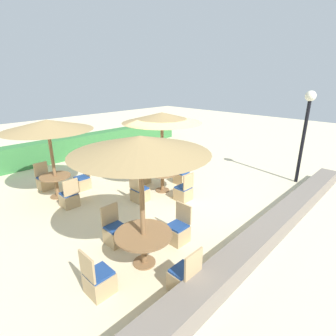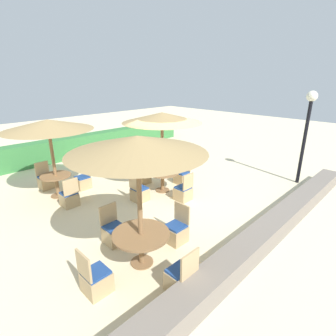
% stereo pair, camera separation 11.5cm
% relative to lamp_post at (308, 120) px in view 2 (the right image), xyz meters
% --- Properties ---
extents(ground_plane, '(40.00, 40.00, 0.00)m').
position_rel_lamp_post_xyz_m(ground_plane, '(-4.09, 2.18, -2.35)').
color(ground_plane, beige).
extents(hedge_row, '(13.00, 0.70, 1.02)m').
position_rel_lamp_post_xyz_m(hedge_row, '(-4.09, 9.05, -1.84)').
color(hedge_row, '#387A3D').
rests_on(hedge_row, ground_plane).
extents(stone_border, '(10.00, 0.56, 0.45)m').
position_rel_lamp_post_xyz_m(stone_border, '(-4.09, -0.85, -2.12)').
color(stone_border, slate).
rests_on(stone_border, ground_plane).
extents(lamp_post, '(0.36, 0.36, 3.32)m').
position_rel_lamp_post_xyz_m(lamp_post, '(0.00, 0.00, 0.00)').
color(lamp_post, black).
rests_on(lamp_post, ground_plane).
extents(parasol_center, '(2.56, 2.56, 2.70)m').
position_rel_lamp_post_xyz_m(parasol_center, '(-4.09, 3.05, 0.17)').
color(parasol_center, olive).
rests_on(parasol_center, ground_plane).
extents(round_table_center, '(1.12, 1.12, 0.70)m').
position_rel_lamp_post_xyz_m(round_table_center, '(-4.09, 3.05, -1.79)').
color(round_table_center, olive).
rests_on(round_table_center, ground_plane).
extents(patio_chair_center_north, '(0.46, 0.46, 0.93)m').
position_rel_lamp_post_xyz_m(patio_chair_center_north, '(-4.12, 4.10, -2.09)').
color(patio_chair_center_north, tan).
rests_on(patio_chair_center_north, ground_plane).
extents(patio_chair_center_east, '(0.46, 0.46, 0.93)m').
position_rel_lamp_post_xyz_m(patio_chair_center_east, '(-3.10, 3.03, -2.09)').
color(patio_chair_center_east, tan).
rests_on(patio_chair_center_east, ground_plane).
extents(patio_chair_center_west, '(0.46, 0.46, 0.93)m').
position_rel_lamp_post_xyz_m(patio_chair_center_west, '(-5.15, 3.02, -2.09)').
color(patio_chair_center_west, tan).
rests_on(patio_chair_center_west, ground_plane).
extents(patio_chair_center_south, '(0.46, 0.46, 0.93)m').
position_rel_lamp_post_xyz_m(patio_chair_center_south, '(-4.12, 2.06, -2.09)').
color(patio_chair_center_south, tan).
rests_on(patio_chair_center_south, ground_plane).
extents(parasol_front_left, '(2.60, 2.60, 2.76)m').
position_rel_lamp_post_xyz_m(parasol_front_left, '(-7.01, 0.67, 0.24)').
color(parasol_front_left, olive).
rests_on(parasol_front_left, ground_plane).
extents(round_table_front_left, '(1.19, 1.19, 0.73)m').
position_rel_lamp_post_xyz_m(round_table_front_left, '(-7.01, 0.67, -1.76)').
color(round_table_front_left, olive).
rests_on(round_table_front_left, ground_plane).
extents(patio_chair_front_left_north, '(0.46, 0.46, 0.93)m').
position_rel_lamp_post_xyz_m(patio_chair_front_left_north, '(-6.99, 1.72, -2.09)').
color(patio_chair_front_left_north, tan).
rests_on(patio_chair_front_left_north, ground_plane).
extents(patio_chair_front_left_east, '(0.46, 0.46, 0.93)m').
position_rel_lamp_post_xyz_m(patio_chair_front_left_east, '(-5.92, 0.69, -2.09)').
color(patio_chair_front_left_east, tan).
rests_on(patio_chair_front_left_east, ground_plane).
extents(patio_chair_front_left_south, '(0.46, 0.46, 0.93)m').
position_rel_lamp_post_xyz_m(patio_chair_front_left_south, '(-6.99, -0.43, -2.09)').
color(patio_chair_front_left_south, tan).
rests_on(patio_chair_front_left_south, ground_plane).
extents(patio_chair_front_left_west, '(0.46, 0.46, 0.93)m').
position_rel_lamp_post_xyz_m(patio_chair_front_left_west, '(-8.11, 0.66, -2.09)').
color(patio_chair_front_left_west, tan).
rests_on(patio_chair_front_left_west, ground_plane).
extents(parasol_back_left, '(2.69, 2.69, 2.54)m').
position_rel_lamp_post_xyz_m(parasol_back_left, '(-6.84, 5.20, 0.02)').
color(parasol_back_left, olive).
rests_on(parasol_back_left, ground_plane).
extents(round_table_back_left, '(0.96, 0.96, 0.74)m').
position_rel_lamp_post_xyz_m(round_table_back_left, '(-6.84, 5.20, -1.79)').
color(round_table_back_left, olive).
rests_on(round_table_back_left, ground_plane).
extents(patio_chair_back_left_north, '(0.46, 0.46, 0.93)m').
position_rel_lamp_post_xyz_m(patio_chair_back_left_north, '(-6.85, 6.15, -2.09)').
color(patio_chair_back_left_north, tan).
rests_on(patio_chair_back_left_north, ground_plane).
extents(patio_chair_back_left_south, '(0.46, 0.46, 0.93)m').
position_rel_lamp_post_xyz_m(patio_chair_back_left_south, '(-6.88, 4.26, -2.09)').
color(patio_chair_back_left_south, tan).
rests_on(patio_chair_back_left_south, ground_plane).
extents(patio_chair_back_left_east, '(0.46, 0.46, 0.93)m').
position_rel_lamp_post_xyz_m(patio_chair_back_left_east, '(-5.92, 5.20, -2.09)').
color(patio_chair_back_left_east, tan).
rests_on(patio_chair_back_left_east, ground_plane).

